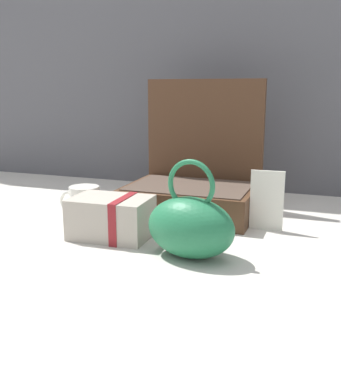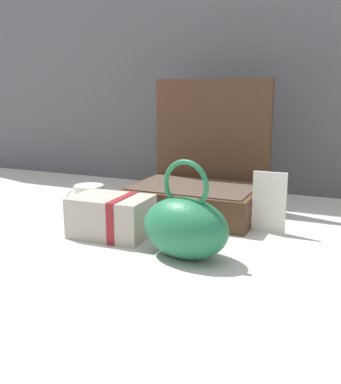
% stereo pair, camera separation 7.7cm
% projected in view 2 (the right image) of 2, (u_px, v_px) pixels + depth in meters
% --- Properties ---
extents(ground_plane, '(6.00, 6.00, 0.00)m').
position_uv_depth(ground_plane, '(176.00, 232.00, 1.14)').
color(ground_plane, beige).
extents(open_suitcase, '(0.37, 0.28, 0.39)m').
position_uv_depth(open_suitcase, '(200.00, 183.00, 1.31)').
color(open_suitcase, '#4C301E').
rests_on(open_suitcase, ground_plane).
extents(teal_pouch_handbag, '(0.22, 0.16, 0.22)m').
position_uv_depth(teal_pouch_handbag, '(185.00, 226.00, 0.96)').
color(teal_pouch_handbag, '#237247').
rests_on(teal_pouch_handbag, ground_plane).
extents(cream_toiletry_bag, '(0.20, 0.14, 0.10)m').
position_uv_depth(cream_toiletry_bag, '(113.00, 216.00, 1.10)').
color(cream_toiletry_bag, '#B2A899').
rests_on(cream_toiletry_bag, ground_plane).
extents(coffee_mug, '(0.12, 0.08, 0.10)m').
position_uv_depth(coffee_mug, '(89.00, 202.00, 1.26)').
color(coffee_mug, silver).
rests_on(coffee_mug, ground_plane).
extents(info_card_left, '(0.09, 0.01, 0.16)m').
position_uv_depth(info_card_left, '(269.00, 202.00, 1.13)').
color(info_card_left, white).
rests_on(info_card_left, ground_plane).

